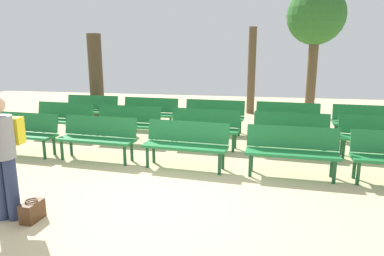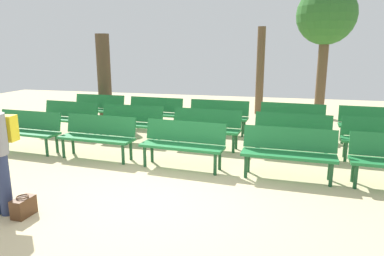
# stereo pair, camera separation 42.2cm
# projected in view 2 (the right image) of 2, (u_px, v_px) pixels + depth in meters

# --- Properties ---
(ground_plane) EXTENTS (24.00, 24.00, 0.00)m
(ground_plane) POSITION_uv_depth(u_px,v_px,m) (152.00, 199.00, 5.29)
(ground_plane) COLOR #CCB789
(bench_r0_c0) EXTENTS (1.63, 0.60, 0.87)m
(bench_r0_c0) POSITION_uv_depth(u_px,v_px,m) (27.00, 129.00, 7.70)
(bench_r0_c0) COLOR #1E7238
(bench_r0_c0) RESTS_ON ground_plane
(bench_r0_c1) EXTENTS (1.63, 0.60, 0.87)m
(bench_r0_c1) POSITION_uv_depth(u_px,v_px,m) (98.00, 134.00, 7.19)
(bench_r0_c1) COLOR #1E7238
(bench_r0_c1) RESTS_ON ground_plane
(bench_r0_c2) EXTENTS (1.64, 0.63, 0.87)m
(bench_r0_c2) POSITION_uv_depth(u_px,v_px,m) (183.00, 142.00, 6.61)
(bench_r0_c2) COLOR #1E7238
(bench_r0_c2) RESTS_ON ground_plane
(bench_r0_c3) EXTENTS (1.62, 0.56, 0.87)m
(bench_r0_c3) POSITION_uv_depth(u_px,v_px,m) (289.00, 150.00, 6.07)
(bench_r0_c3) COLOR #1E7238
(bench_r0_c3) RESTS_ON ground_plane
(bench_r1_c0) EXTENTS (1.63, 0.61, 0.87)m
(bench_r1_c0) POSITION_uv_depth(u_px,v_px,m) (69.00, 116.00, 9.10)
(bench_r1_c0) COLOR #1E7238
(bench_r1_c0) RESTS_ON ground_plane
(bench_r1_c1) EXTENTS (1.62, 0.55, 0.87)m
(bench_r1_c1) POSITION_uv_depth(u_px,v_px,m) (131.00, 121.00, 8.52)
(bench_r1_c1) COLOR #1E7238
(bench_r1_c1) RESTS_ON ground_plane
(bench_r1_c2) EXTENTS (1.63, 0.60, 0.87)m
(bench_r1_c2) POSITION_uv_depth(u_px,v_px,m) (206.00, 126.00, 7.95)
(bench_r1_c2) COLOR #1E7238
(bench_r1_c2) RESTS_ON ground_plane
(bench_r1_c3) EXTENTS (1.63, 0.61, 0.87)m
(bench_r1_c3) POSITION_uv_depth(u_px,v_px,m) (292.00, 132.00, 7.40)
(bench_r1_c3) COLOR #1E7238
(bench_r1_c3) RESTS_ON ground_plane
(bench_r2_c0) EXTENTS (1.62, 0.54, 0.87)m
(bench_r2_c0) POSITION_uv_depth(u_px,v_px,m) (98.00, 107.00, 10.46)
(bench_r2_c0) COLOR #1E7238
(bench_r2_c0) RESTS_ON ground_plane
(bench_r2_c1) EXTENTS (1.63, 0.60, 0.87)m
(bench_r2_c1) POSITION_uv_depth(u_px,v_px,m) (155.00, 111.00, 9.87)
(bench_r2_c1) COLOR #1E7238
(bench_r2_c1) RESTS_ON ground_plane
(bench_r2_c2) EXTENTS (1.62, 0.56, 0.87)m
(bench_r2_c2) POSITION_uv_depth(u_px,v_px,m) (218.00, 115.00, 9.34)
(bench_r2_c2) COLOR #1E7238
(bench_r2_c2) RESTS_ON ground_plane
(bench_r2_c3) EXTENTS (1.64, 0.62, 0.87)m
(bench_r2_c3) POSITION_uv_depth(u_px,v_px,m) (292.00, 119.00, 8.81)
(bench_r2_c3) COLOR #1E7238
(bench_r2_c3) RESTS_ON ground_plane
(bench_r2_c4) EXTENTS (1.63, 0.60, 0.87)m
(bench_r2_c4) POSITION_uv_depth(u_px,v_px,m) (375.00, 123.00, 8.25)
(bench_r2_c4) COLOR #1E7238
(bench_r2_c4) RESTS_ON ground_plane
(tree_0) EXTENTS (0.27, 0.27, 2.95)m
(tree_0) POSITION_uv_depth(u_px,v_px,m) (260.00, 71.00, 11.92)
(tree_0) COLOR brown
(tree_0) RESTS_ON ground_plane
(tree_1) EXTENTS (1.86, 1.86, 4.20)m
(tree_1) POSITION_uv_depth(u_px,v_px,m) (326.00, 17.00, 10.98)
(tree_1) COLOR brown
(tree_1) RESTS_ON ground_plane
(tree_2) EXTENTS (0.43, 0.43, 2.68)m
(tree_2) POSITION_uv_depth(u_px,v_px,m) (104.00, 77.00, 11.08)
(tree_2) COLOR #4C3A28
(tree_2) RESTS_ON ground_plane
(handbag) EXTENTS (0.19, 0.33, 0.29)m
(handbag) POSITION_uv_depth(u_px,v_px,m) (24.00, 207.00, 4.72)
(handbag) COLOR #4C2D19
(handbag) RESTS_ON ground_plane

